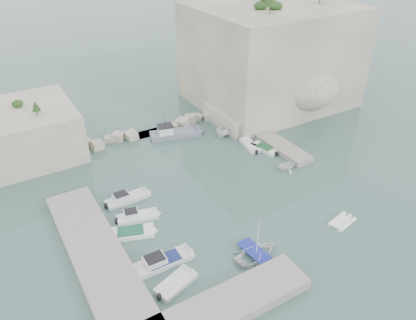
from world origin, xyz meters
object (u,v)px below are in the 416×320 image
tender_east_b (264,150)px  work_boat (176,136)px  motorboat_e (176,285)px  tender_east_c (250,147)px  tender_east_a (286,169)px  motorboat_a (128,200)px  tender_east_d (228,134)px  rowboat (256,256)px  inflatable_dinghy (342,223)px  motorboat_b (138,219)px  motorboat_c (131,235)px  motorboat_d (164,263)px

tender_east_b → work_boat: (-9.32, 10.56, 0.00)m
motorboat_e → tender_east_c: (21.45, 17.89, 0.00)m
tender_east_a → tender_east_b: tender_east_a is taller
motorboat_a → tender_east_d: size_ratio=1.18×
motorboat_a → motorboat_e: (-0.92, -14.81, 0.00)m
rowboat → tender_east_d: (12.08, 23.90, 0.00)m
tender_east_b → inflatable_dinghy: bearing=160.1°
motorboat_a → motorboat_b: (-0.30, -3.87, 0.00)m
inflatable_dinghy → tender_east_d: 24.70m
rowboat → inflatable_dinghy: 11.49m
tender_east_d → motorboat_c: bearing=105.6°
motorboat_c → inflatable_dinghy: 23.76m
motorboat_a → tender_east_b: 21.85m
motorboat_d → tender_east_a: size_ratio=2.32×
inflatable_dinghy → tender_east_b: bearing=70.9°
motorboat_b → tender_east_a: tender_east_a is taller
tender_east_b → tender_east_c: bearing=22.5°
motorboat_e → tender_east_a: bearing=6.1°
inflatable_dinghy → tender_east_a: bearing=69.9°
motorboat_a → rowboat: 17.51m
motorboat_d → tender_east_d: 28.75m
rowboat → tender_east_b: size_ratio=1.03×
motorboat_c → tender_east_b: 24.87m
rowboat → inflatable_dinghy: (11.47, -0.80, 0.00)m
tender_east_d → work_boat: size_ratio=0.58×
tender_east_b → work_boat: 14.09m
tender_east_a → motorboat_a: bearing=90.7°
motorboat_b → work_boat: bearing=63.3°
rowboat → tender_east_c: rowboat is taller
rowboat → tender_east_b: (13.94, 16.85, 0.00)m
motorboat_a → motorboat_e: bearing=-96.4°
motorboat_d → inflatable_dinghy: size_ratio=1.93×
motorboat_c → tender_east_a: 23.29m
motorboat_b → tender_east_b: motorboat_b is taller
tender_east_c → motorboat_c: bearing=122.1°
motorboat_c → tender_east_a: size_ratio=1.94×
tender_east_b → work_boat: bearing=29.5°
motorboat_d → rowboat: (8.61, -3.93, 0.00)m
motorboat_e → inflatable_dinghy: motorboat_e is taller
motorboat_e → motorboat_a: bearing=67.5°
tender_east_a → motorboat_d: bearing=120.8°
motorboat_d → tender_east_b: 25.99m
motorboat_d → tender_east_b: bearing=30.3°
tender_east_c → work_boat: size_ratio=0.57×
motorboat_b → tender_east_d: tender_east_d is taller
motorboat_d → rowboat: size_ratio=1.38×
work_boat → motorboat_e: bearing=-102.1°
tender_east_d → tender_east_b: bearing=177.4°
motorboat_d → motorboat_e: bearing=-93.0°
inflatable_dinghy → tender_east_b: 17.82m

